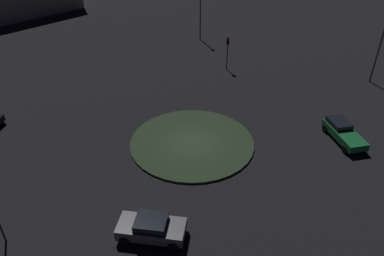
{
  "coord_description": "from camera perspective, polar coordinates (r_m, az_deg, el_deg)",
  "views": [
    {
      "loc": [
        -26.35,
        -0.39,
        18.85
      ],
      "look_at": [
        0.0,
        0.0,
        1.59
      ],
      "focal_mm": 34.6,
      "sensor_mm": 36.0,
      "label": 1
    }
  ],
  "objects": [
    {
      "name": "ground_plane",
      "position": [
        32.4,
        -0.0,
        -2.35
      ],
      "size": [
        119.67,
        119.67,
        0.0
      ],
      "primitive_type": "plane",
      "color": "black"
    },
    {
      "name": "roundabout_island",
      "position": [
        32.34,
        -0.0,
        -2.21
      ],
      "size": [
        10.8,
        10.8,
        0.19
      ],
      "primitive_type": "cylinder",
      "color": "#2D4228",
      "rests_on": "ground_plane"
    },
    {
      "name": "car_green",
      "position": [
        35.09,
        22.3,
        -0.61
      ],
      "size": [
        4.86,
        2.85,
        1.42
      ],
      "rotation": [
        0.0,
        0.0,
        3.37
      ],
      "color": "#1E7238",
      "rests_on": "ground_plane"
    },
    {
      "name": "car_grey",
      "position": [
        24.26,
        -6.28,
        -15.05
      ],
      "size": [
        2.58,
        4.48,
        1.57
      ],
      "rotation": [
        0.0,
        0.0,
        1.44
      ],
      "color": "slate",
      "rests_on": "ground_plane"
    },
    {
      "name": "traffic_light_east",
      "position": [
        45.11,
        5.51,
        12.36
      ],
      "size": [
        0.38,
        0.35,
        4.06
      ],
      "rotation": [
        0.0,
        0.0,
        2.89
      ],
      "color": "#2D2D2D",
      "rests_on": "ground_plane"
    },
    {
      "name": "streetlamp_east",
      "position": [
        54.32,
        1.32,
        18.83
      ],
      "size": [
        0.52,
        0.52,
        8.26
      ],
      "color": "#4C4C51",
      "rests_on": "ground_plane"
    },
    {
      "name": "streetlamp_southeast",
      "position": [
        45.58,
        27.38,
        12.68
      ],
      "size": [
        0.59,
        0.59,
        8.03
      ],
      "color": "#4C4C51",
      "rests_on": "ground_plane"
    }
  ]
}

